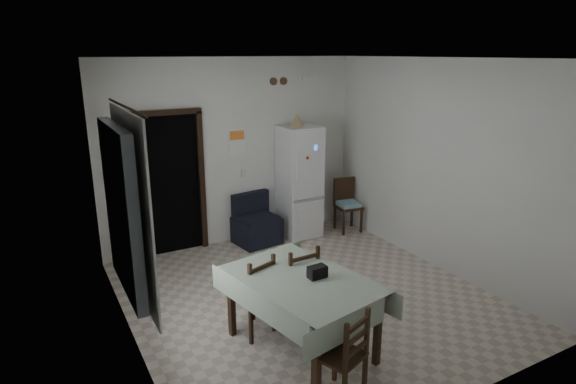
% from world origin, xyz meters
% --- Properties ---
extents(ground, '(4.50, 4.50, 0.00)m').
position_xyz_m(ground, '(0.00, 0.00, 0.00)').
color(ground, beige).
rests_on(ground, ground).
extents(ceiling, '(4.20, 4.50, 0.02)m').
position_xyz_m(ceiling, '(0.00, 0.00, 2.90)').
color(ceiling, white).
rests_on(ceiling, ground).
extents(wall_back, '(4.20, 0.02, 2.90)m').
position_xyz_m(wall_back, '(0.00, 2.25, 1.45)').
color(wall_back, silver).
rests_on(wall_back, ground).
extents(wall_front, '(4.20, 0.02, 2.90)m').
position_xyz_m(wall_front, '(0.00, -2.25, 1.45)').
color(wall_front, silver).
rests_on(wall_front, ground).
extents(wall_left, '(0.02, 4.50, 2.90)m').
position_xyz_m(wall_left, '(-2.10, 0.00, 1.45)').
color(wall_left, silver).
rests_on(wall_left, ground).
extents(wall_right, '(0.02, 4.50, 2.90)m').
position_xyz_m(wall_right, '(2.10, 0.00, 1.45)').
color(wall_right, silver).
rests_on(wall_right, ground).
extents(doorway, '(1.06, 0.52, 2.22)m').
position_xyz_m(doorway, '(-1.05, 2.45, 1.06)').
color(doorway, black).
rests_on(doorway, ground).
extents(window_recess, '(0.10, 1.20, 1.60)m').
position_xyz_m(window_recess, '(-2.15, -0.20, 1.55)').
color(window_recess, silver).
rests_on(window_recess, ground).
extents(curtain, '(0.02, 1.45, 1.85)m').
position_xyz_m(curtain, '(-2.04, -0.20, 1.55)').
color(curtain, silver).
rests_on(curtain, ground).
extents(curtain_rod, '(0.02, 1.60, 0.02)m').
position_xyz_m(curtain_rod, '(-2.03, -0.20, 2.50)').
color(curtain_rod, black).
rests_on(curtain_rod, ground).
extents(calendar, '(0.28, 0.02, 0.40)m').
position_xyz_m(calendar, '(0.05, 2.24, 1.62)').
color(calendar, white).
rests_on(calendar, ground).
extents(calendar_image, '(0.24, 0.01, 0.14)m').
position_xyz_m(calendar_image, '(0.05, 2.23, 1.72)').
color(calendar_image, orange).
rests_on(calendar_image, ground).
extents(light_switch, '(0.08, 0.02, 0.12)m').
position_xyz_m(light_switch, '(0.15, 2.24, 1.10)').
color(light_switch, beige).
rests_on(light_switch, ground).
extents(vent_left, '(0.12, 0.03, 0.12)m').
position_xyz_m(vent_left, '(0.70, 2.23, 2.52)').
color(vent_left, '#523621').
rests_on(vent_left, ground).
extents(vent_right, '(0.12, 0.03, 0.12)m').
position_xyz_m(vent_right, '(0.88, 2.23, 2.52)').
color(vent_right, '#523621').
rests_on(vent_right, ground).
extents(emergency_light, '(0.25, 0.07, 0.09)m').
position_xyz_m(emergency_light, '(1.35, 2.21, 2.55)').
color(emergency_light, white).
rests_on(emergency_light, ground).
extents(fridge, '(0.60, 0.60, 1.83)m').
position_xyz_m(fridge, '(1.01, 1.93, 0.91)').
color(fridge, white).
rests_on(fridge, ground).
extents(tan_cone, '(0.24, 0.24, 0.19)m').
position_xyz_m(tan_cone, '(0.97, 1.97, 1.93)').
color(tan_cone, tan).
rests_on(tan_cone, fridge).
extents(navy_seat, '(0.73, 0.71, 0.79)m').
position_xyz_m(navy_seat, '(0.22, 1.93, 0.39)').
color(navy_seat, black).
rests_on(navy_seat, ground).
extents(corner_chair, '(0.44, 0.44, 0.90)m').
position_xyz_m(corner_chair, '(1.83, 1.68, 0.45)').
color(corner_chair, black).
rests_on(corner_chair, ground).
extents(dining_table, '(1.28, 1.70, 0.80)m').
position_xyz_m(dining_table, '(-0.63, -0.90, 0.40)').
color(dining_table, '#A0B197').
rests_on(dining_table, ground).
extents(black_bag, '(0.19, 0.12, 0.12)m').
position_xyz_m(black_bag, '(-0.48, -0.97, 0.86)').
color(black_bag, black).
rests_on(black_bag, dining_table).
extents(dining_chair_far_left, '(0.50, 0.50, 0.92)m').
position_xyz_m(dining_chair_far_left, '(-0.93, -0.36, 0.46)').
color(dining_chair_far_left, black).
rests_on(dining_chair_far_left, ground).
extents(dining_chair_far_right, '(0.42, 0.42, 0.95)m').
position_xyz_m(dining_chair_far_right, '(-0.41, -0.41, 0.47)').
color(dining_chair_far_right, black).
rests_on(dining_chair_far_right, ground).
extents(dining_chair_near_head, '(0.48, 0.48, 0.88)m').
position_xyz_m(dining_chair_near_head, '(-0.70, -1.70, 0.44)').
color(dining_chair_near_head, black).
rests_on(dining_chair_near_head, ground).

